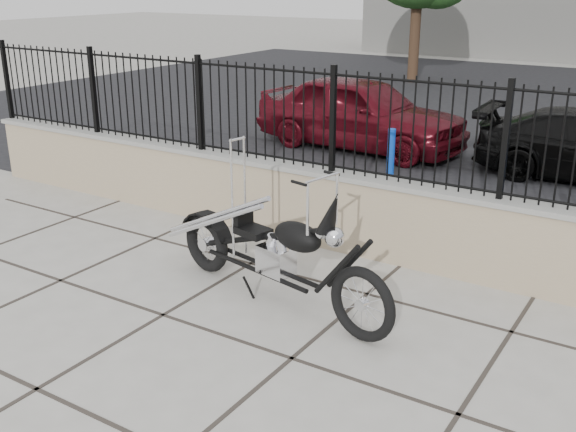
# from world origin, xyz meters

# --- Properties ---
(ground_plane) EXTENTS (90.00, 90.00, 0.00)m
(ground_plane) POSITION_xyz_m (0.00, 0.00, 0.00)
(ground_plane) COLOR #99968E
(ground_plane) RESTS_ON ground
(parking_lot) EXTENTS (30.00, 30.00, 0.00)m
(parking_lot) POSITION_xyz_m (0.00, 12.50, 0.00)
(parking_lot) COLOR black
(parking_lot) RESTS_ON ground
(retaining_wall) EXTENTS (14.00, 0.36, 0.96)m
(retaining_wall) POSITION_xyz_m (0.00, 2.50, 0.48)
(retaining_wall) COLOR gray
(retaining_wall) RESTS_ON ground_plane
(iron_fence) EXTENTS (14.00, 0.08, 1.20)m
(iron_fence) POSITION_xyz_m (0.00, 2.50, 1.56)
(iron_fence) COLOR black
(iron_fence) RESTS_ON retaining_wall
(chopper_motorcycle) EXTENTS (2.81, 1.06, 1.66)m
(chopper_motorcycle) POSITION_xyz_m (-0.77, 0.86, 0.83)
(chopper_motorcycle) COLOR black
(chopper_motorcycle) RESTS_ON ground_plane
(car_red) EXTENTS (4.23, 1.94, 1.41)m
(car_red) POSITION_xyz_m (-2.95, 7.20, 0.70)
(car_red) COLOR #510B14
(car_red) RESTS_ON parking_lot
(bollard_a) EXTENTS (0.15, 0.15, 0.98)m
(bollard_a) POSITION_xyz_m (-1.33, 4.99, 0.49)
(bollard_a) COLOR blue
(bollard_a) RESTS_ON ground_plane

